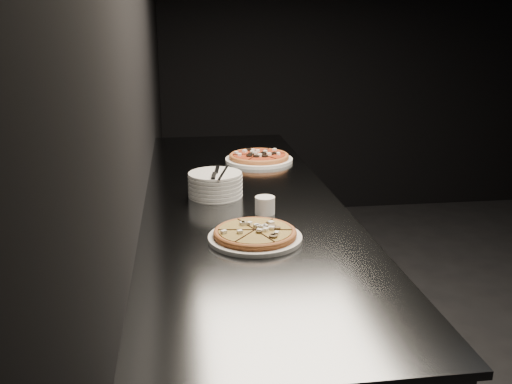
{
  "coord_description": "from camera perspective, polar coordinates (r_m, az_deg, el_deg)",
  "views": [
    {
      "loc": [
        -2.36,
        -2.12,
        1.59
      ],
      "look_at": [
        -2.08,
        -0.08,
        0.96
      ],
      "focal_mm": 40.0,
      "sensor_mm": 36.0,
      "label": 1
    }
  ],
  "objects": [
    {
      "name": "wall_back",
      "position": [
        5.19,
        19.89,
        13.86
      ],
      "size": [
        5.0,
        0.02,
        2.8
      ],
      "primitive_type": "cube",
      "color": "black",
      "rests_on": "floor"
    },
    {
      "name": "cutlery",
      "position": [
        2.21,
        -3.87,
        1.9
      ],
      "size": [
        0.1,
        0.22,
        0.01
      ],
      "rotation": [
        0.0,
        0.0,
        -0.13
      ],
      "color": "#B5B7BC",
      "rests_on": "plate_stack"
    },
    {
      "name": "pizza_tomato",
      "position": [
        2.79,
        0.3,
        3.49
      ],
      "size": [
        0.33,
        0.33,
        0.04
      ],
      "rotation": [
        0.0,
        0.0,
        0.0
      ],
      "color": "white",
      "rests_on": "counter"
    },
    {
      "name": "pizza_mushroom",
      "position": [
        1.79,
        -0.1,
        -4.27
      ],
      "size": [
        0.3,
        0.3,
        0.03
      ],
      "rotation": [
        0.0,
        0.0,
        -0.14
      ],
      "color": "white",
      "rests_on": "counter"
    },
    {
      "name": "wall_left",
      "position": [
        2.13,
        -11.8,
        11.54
      ],
      "size": [
        0.02,
        5.0,
        2.8
      ],
      "primitive_type": "cube",
      "color": "black",
      "rests_on": "floor"
    },
    {
      "name": "counter",
      "position": [
        2.41,
        -1.47,
        -10.94
      ],
      "size": [
        0.74,
        2.44,
        0.92
      ],
      "color": "#55585C",
      "rests_on": "floor"
    },
    {
      "name": "plate_stack",
      "position": [
        2.23,
        -4.09,
        0.77
      ],
      "size": [
        0.21,
        0.21,
        0.09
      ],
      "color": "white",
      "rests_on": "counter"
    },
    {
      "name": "ramekin",
      "position": [
        2.03,
        0.9,
        -1.28
      ],
      "size": [
        0.07,
        0.07,
        0.06
      ],
      "color": "silver",
      "rests_on": "counter"
    }
  ]
}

